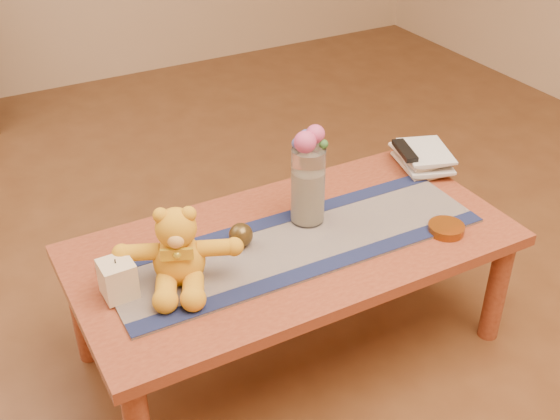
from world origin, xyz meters
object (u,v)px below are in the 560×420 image
book_bottom (402,167)px  amber_dish (446,229)px  teddy_bear (178,246)px  tv_remote (405,151)px  bronze_ball (241,235)px  glass_vase (308,186)px  pillar_candle (118,279)px

book_bottom → amber_dish: (-0.13, -0.40, 0.00)m
teddy_bear → tv_remote: (0.97, 0.21, -0.04)m
teddy_bear → bronze_ball: (0.23, 0.07, -0.08)m
teddy_bear → glass_vase: bearing=33.7°
book_bottom → tv_remote: 0.08m
book_bottom → teddy_bear: bearing=-153.2°
amber_dish → pillar_candle: bearing=169.2°
glass_vase → book_bottom: 0.52m
amber_dish → teddy_bear: bearing=168.1°
tv_remote → amber_dish: 0.42m
teddy_bear → bronze_ball: teddy_bear is taller
tv_remote → glass_vase: bearing=-149.0°
glass_vase → amber_dish: bearing=-36.8°
teddy_bear → pillar_candle: teddy_bear is taller
teddy_bear → pillar_candle: bearing=-162.2°
teddy_bear → amber_dish: teddy_bear is taller
book_bottom → pillar_candle: bearing=-155.9°
book_bottom → amber_dish: 0.42m
pillar_candle → bronze_ball: size_ratio=1.45×
bronze_ball → book_bottom: bearing=12.0°
glass_vase → teddy_bear: bearing=-169.3°
bronze_ball → amber_dish: bronze_ball is taller
pillar_candle → book_bottom: (1.15, 0.21, -0.05)m
glass_vase → amber_dish: size_ratio=2.22×
glass_vase → tv_remote: size_ratio=1.62×
teddy_bear → pillar_candle: size_ratio=3.12×
pillar_candle → tv_remote: 1.16m
pillar_candle → tv_remote: bearing=9.8°
bronze_ball → amber_dish: bearing=-21.7°
glass_vase → tv_remote: glass_vase is taller
glass_vase → tv_remote: bearing=14.2°
book_bottom → bronze_ball: bearing=-154.2°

